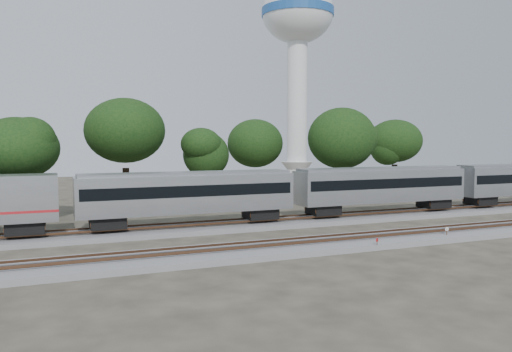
% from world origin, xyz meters
% --- Properties ---
extents(ground, '(160.00, 160.00, 0.00)m').
position_xyz_m(ground, '(0.00, 0.00, 0.00)').
color(ground, '#383328').
rests_on(ground, ground).
extents(track_far, '(160.00, 5.00, 0.73)m').
position_xyz_m(track_far, '(0.00, 6.00, 0.21)').
color(track_far, slate).
rests_on(track_far, ground).
extents(track_near, '(160.00, 5.00, 0.73)m').
position_xyz_m(track_near, '(0.00, -4.00, 0.21)').
color(track_near, slate).
rests_on(track_near, ground).
extents(train, '(115.25, 3.30, 4.86)m').
position_xyz_m(train, '(24.36, 6.00, 3.35)').
color(train, '#B4B7BC').
rests_on(train, ground).
extents(switch_stand_red, '(0.27, 0.14, 0.89)m').
position_xyz_m(switch_stand_red, '(4.89, -6.40, 0.57)').
color(switch_stand_red, '#512D19').
rests_on(switch_stand_red, ground).
extents(switch_stand_white, '(0.32, 0.06, 1.01)m').
position_xyz_m(switch_stand_white, '(12.23, -5.27, 0.64)').
color(switch_stand_white, '#512D19').
rests_on(switch_stand_white, ground).
extents(switch_lever, '(0.55, 0.40, 0.30)m').
position_xyz_m(switch_lever, '(7.44, -5.99, 0.15)').
color(switch_lever, '#512D19').
rests_on(switch_lever, ground).
extents(water_tower, '(13.47, 13.47, 37.30)m').
position_xyz_m(water_tower, '(26.92, 49.61, 27.63)').
color(water_tower, silver).
rests_on(water_tower, ground).
extents(tree_2, '(7.17, 7.17, 10.12)m').
position_xyz_m(tree_2, '(-19.02, 14.20, 7.04)').
color(tree_2, black).
rests_on(tree_2, ground).
extents(tree_3, '(8.99, 8.99, 12.67)m').
position_xyz_m(tree_3, '(-8.75, 20.55, 8.83)').
color(tree_3, black).
rests_on(tree_3, ground).
extents(tree_4, '(6.21, 6.21, 8.76)m').
position_xyz_m(tree_4, '(0.43, 20.68, 6.08)').
color(tree_4, black).
rests_on(tree_4, ground).
extents(tree_5, '(7.53, 7.53, 10.62)m').
position_xyz_m(tree_5, '(8.17, 24.56, 7.39)').
color(tree_5, black).
rests_on(tree_5, ground).
extents(tree_6, '(8.18, 8.18, 11.54)m').
position_xyz_m(tree_6, '(16.48, 16.97, 8.03)').
color(tree_6, black).
rests_on(tree_6, ground).
extents(tree_7, '(7.86, 7.86, 11.08)m').
position_xyz_m(tree_7, '(31.76, 26.51, 7.71)').
color(tree_7, black).
rests_on(tree_7, ground).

